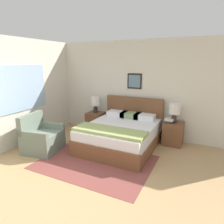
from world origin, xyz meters
name	(u,v)px	position (x,y,z in m)	size (l,w,h in m)	color
ground_plane	(68,199)	(0.00, 0.00, 0.00)	(16.00, 16.00, 0.00)	tan
wall_back	(138,89)	(0.00, 3.15, 1.30)	(7.12, 0.09, 2.60)	beige
wall_left	(29,91)	(-2.39, 1.55, 1.30)	(0.08, 5.52, 2.60)	beige
area_rug_main	(96,162)	(-0.21, 1.18, 0.00)	(2.29, 1.69, 0.01)	brown
bed	(121,134)	(-0.06, 2.14, 0.32)	(1.63, 1.90, 1.09)	brown
armchair	(42,138)	(-1.63, 1.13, 0.30)	(0.84, 0.90, 0.87)	slate
nightstand_near_window	(96,122)	(-1.19, 2.85, 0.29)	(0.47, 0.47, 0.58)	brown
nightstand_by_door	(173,133)	(1.06, 2.85, 0.29)	(0.47, 0.47, 0.58)	brown
table_lamp_near_window	(95,102)	(-1.19, 2.85, 0.89)	(0.27, 0.27, 0.47)	#2D2823
table_lamp_by_door	(175,110)	(1.06, 2.85, 0.89)	(0.27, 0.27, 0.47)	#2D2823
book_thick_bottom	(169,122)	(0.96, 2.80, 0.59)	(0.19, 0.23, 0.03)	#232328
book_hardcover_middle	(169,121)	(0.96, 2.80, 0.62)	(0.17, 0.21, 0.03)	#4C7551
book_novel_upper	(169,119)	(0.96, 2.80, 0.66)	(0.21, 0.22, 0.04)	silver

